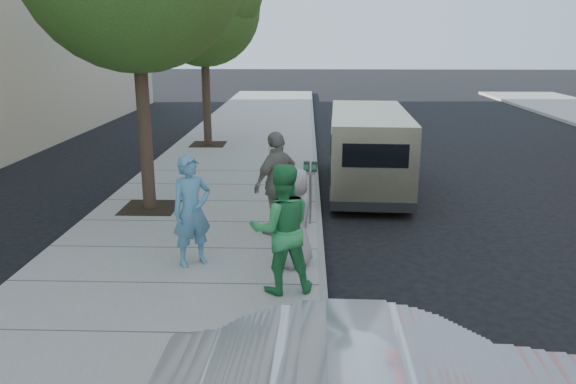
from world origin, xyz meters
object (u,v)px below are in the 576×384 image
object	(u,v)px
parking_meter	(310,179)
van	(368,149)
person_officer	(192,211)
tree_far	(204,3)
person_green_shirt	(282,229)
person_gray_shirt	(294,218)
person_striped_polo	(277,183)

from	to	relation	value
parking_meter	van	bearing A→B (deg)	72.87
van	person_officer	size ratio (longest dim) A/B	3.00
van	person_officer	xyz separation A→B (m)	(-3.44, -5.41, 0.00)
tree_far	person_officer	size ratio (longest dim) A/B	3.51
tree_far	parking_meter	world-z (taller)	tree_far
person_officer	person_green_shirt	size ratio (longest dim) A/B	0.95
parking_meter	person_green_shirt	size ratio (longest dim) A/B	0.67
person_green_shirt	person_gray_shirt	size ratio (longest dim) A/B	1.16
person_green_shirt	person_gray_shirt	bearing A→B (deg)	-112.62
person_gray_shirt	person_striped_polo	bearing A→B (deg)	-126.17
tree_far	van	size ratio (longest dim) A/B	1.17
van	person_green_shirt	size ratio (longest dim) A/B	2.86
van	person_gray_shirt	bearing A→B (deg)	-105.09
van	person_green_shirt	xyz separation A→B (m)	(-1.92, -6.38, 0.05)
person_officer	person_striped_polo	size ratio (longest dim) A/B	0.93
tree_far	person_gray_shirt	xyz separation A→B (m)	(3.23, -10.74, -3.90)
tree_far	person_gray_shirt	world-z (taller)	tree_far
person_gray_shirt	person_officer	bearing A→B (deg)	-49.30
tree_far	person_green_shirt	distance (m)	12.66
tree_far	person_striped_polo	size ratio (longest dim) A/B	3.27
parking_meter	person_striped_polo	size ratio (longest dim) A/B	0.65
parking_meter	person_striped_polo	distance (m)	0.85
person_gray_shirt	van	bearing A→B (deg)	-156.80
parking_meter	van	xyz separation A→B (m)	(1.49, 3.27, -0.01)
tree_far	person_green_shirt	size ratio (longest dim) A/B	3.35
person_gray_shirt	tree_far	bearing A→B (deg)	-122.12
person_striped_polo	parking_meter	bearing A→B (deg)	173.35
parking_meter	person_officer	distance (m)	2.90
tree_far	parking_meter	size ratio (longest dim) A/B	5.02
van	person_striped_polo	world-z (taller)	person_striped_polo
parking_meter	person_green_shirt	distance (m)	3.14
parking_meter	person_striped_polo	xyz separation A→B (m)	(-0.63, -0.57, 0.06)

